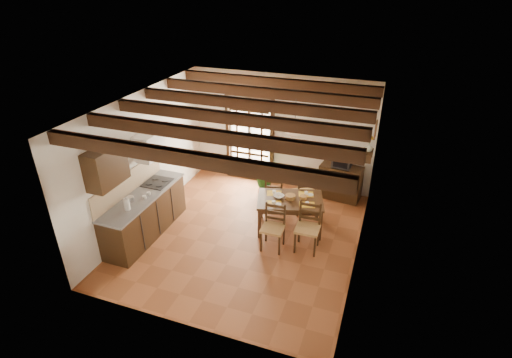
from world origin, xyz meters
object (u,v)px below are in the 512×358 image
at_px(chair_near_left, 273,235).
at_px(crt_tv, 343,159).
at_px(chair_far_left, 274,200).
at_px(kitchen_counter, 145,214).
at_px(dining_table, 290,203).
at_px(sideboard, 340,182).
at_px(pendant_lamp, 294,136).
at_px(chair_near_right, 307,236).
at_px(potted_plant, 266,172).
at_px(chair_far_right, 304,200).

height_order(chair_near_left, crt_tv, crt_tv).
relative_size(chair_near_left, chair_far_left, 1.05).
xyz_separation_m(chair_far_left, crt_tv, (1.30, 1.09, 0.74)).
distance_m(kitchen_counter, chair_far_left, 2.83).
distance_m(dining_table, chair_far_left, 0.84).
height_order(chair_far_left, sideboard, chair_far_left).
height_order(kitchen_counter, crt_tv, kitchen_counter).
relative_size(kitchen_counter, crt_tv, 4.94).
height_order(dining_table, pendant_lamp, pendant_lamp).
height_order(chair_near_left, sideboard, chair_near_left).
xyz_separation_m(chair_near_right, sideboard, (0.27, 2.22, 0.11)).
bearing_deg(chair_near_right, pendant_lamp, 126.32).
height_order(chair_near_right, pendant_lamp, pendant_lamp).
xyz_separation_m(chair_near_left, sideboard, (0.91, 2.40, 0.12)).
bearing_deg(pendant_lamp, chair_far_left, 137.83).
xyz_separation_m(sideboard, crt_tv, (0.00, -0.01, 0.61)).
bearing_deg(crt_tv, dining_table, -108.88).
bearing_deg(potted_plant, chair_near_left, -67.73).
height_order(kitchen_counter, chair_far_left, kitchen_counter).
bearing_deg(chair_far_left, potted_plant, -67.48).
distance_m(chair_near_right, potted_plant, 2.39).
relative_size(kitchen_counter, sideboard, 2.30).
bearing_deg(kitchen_counter, chair_near_left, 9.15).
xyz_separation_m(chair_far_left, sideboard, (1.30, 1.09, 0.14)).
distance_m(sideboard, potted_plant, 1.79).
height_order(chair_near_right, chair_far_left, chair_near_right).
distance_m(kitchen_counter, chair_far_right, 3.46).
bearing_deg(chair_near_right, dining_table, 130.94).
xyz_separation_m(dining_table, sideboard, (0.79, 1.66, -0.22)).
bearing_deg(chair_near_left, pendant_lamp, 79.58).
xyz_separation_m(kitchen_counter, crt_tv, (3.53, 2.82, 0.55)).
height_order(chair_far_left, chair_far_right, chair_far_right).
bearing_deg(chair_near_right, chair_far_right, 104.61).
relative_size(chair_far_left, sideboard, 0.91).
bearing_deg(kitchen_counter, chair_near_right, 10.55).
relative_size(kitchen_counter, chair_far_left, 2.53).
bearing_deg(chair_near_right, chair_near_left, -165.35).
distance_m(dining_table, chair_near_left, 0.83).
relative_size(chair_far_right, sideboard, 0.98).
xyz_separation_m(dining_table, crt_tv, (0.79, 1.65, 0.39)).
distance_m(kitchen_counter, sideboard, 4.52).
xyz_separation_m(potted_plant, pendant_lamp, (0.97, -1.20, 1.51)).
xyz_separation_m(dining_table, pendant_lamp, (-0.00, 0.10, 1.45)).
relative_size(potted_plant, pendant_lamp, 2.20).
bearing_deg(chair_near_left, chair_far_left, 104.50).
bearing_deg(chair_far_right, crt_tv, -154.84).
height_order(chair_near_left, pendant_lamp, pendant_lamp).
relative_size(dining_table, sideboard, 1.56).
height_order(dining_table, chair_near_left, chair_near_left).
bearing_deg(potted_plant, chair_near_right, -51.49).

